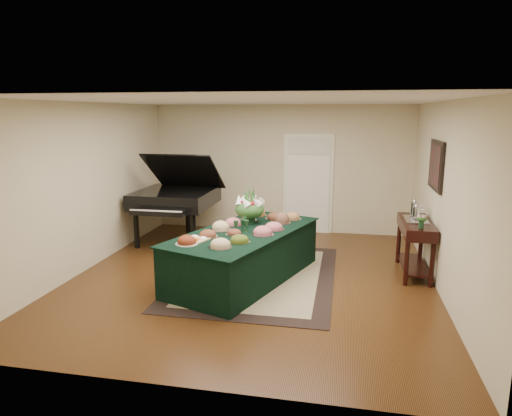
% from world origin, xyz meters
% --- Properties ---
extents(ground, '(6.00, 6.00, 0.00)m').
position_xyz_m(ground, '(0.00, 0.00, 0.00)').
color(ground, black).
rests_on(ground, ground).
extents(area_rug, '(2.39, 3.35, 0.01)m').
position_xyz_m(area_rug, '(0.07, 0.08, 0.01)').
color(area_rug, black).
rests_on(area_rug, ground).
extents(kitchen_doorway, '(1.05, 0.07, 2.10)m').
position_xyz_m(kitchen_doorway, '(0.60, 2.97, 1.02)').
color(kitchen_doorway, white).
rests_on(kitchen_doorway, ground).
extents(buffet_table, '(2.11, 3.00, 0.78)m').
position_xyz_m(buffet_table, '(-0.10, -0.10, 0.39)').
color(buffet_table, black).
rests_on(buffet_table, ground).
extents(food_platters, '(1.55, 2.28, 0.14)m').
position_xyz_m(food_platters, '(-0.06, -0.01, 0.82)').
color(food_platters, silver).
rests_on(food_platters, buffet_table).
extents(cutting_board, '(0.39, 0.39, 0.10)m').
position_xyz_m(cutting_board, '(-0.65, -0.73, 0.81)').
color(cutting_board, tan).
rests_on(cutting_board, buffet_table).
extents(green_goblets, '(0.22, 0.32, 0.18)m').
position_xyz_m(green_goblets, '(-0.13, -0.09, 0.87)').
color(green_goblets, '#15351D').
rests_on(green_goblets, buffet_table).
extents(floral_centerpiece, '(0.49, 0.49, 0.49)m').
position_xyz_m(floral_centerpiece, '(-0.13, 0.41, 1.06)').
color(floral_centerpiece, '#15351D').
rests_on(floral_centerpiece, buffet_table).
extents(grand_piano, '(1.57, 1.76, 1.78)m').
position_xyz_m(grand_piano, '(-1.90, 1.74, 0.90)').
color(grand_piano, black).
rests_on(grand_piano, ground).
extents(wicker_basket, '(0.45, 0.45, 0.28)m').
position_xyz_m(wicker_basket, '(-0.78, 1.34, 0.14)').
color(wicker_basket, olive).
rests_on(wicker_basket, ground).
extents(mahogany_sideboard, '(0.45, 1.28, 0.87)m').
position_xyz_m(mahogany_sideboard, '(2.49, 0.66, 0.67)').
color(mahogany_sideboard, black).
rests_on(mahogany_sideboard, ground).
extents(tea_service, '(0.34, 0.58, 0.30)m').
position_xyz_m(tea_service, '(2.50, 0.83, 0.99)').
color(tea_service, silver).
rests_on(tea_service, mahogany_sideboard).
extents(pink_bouquet, '(0.17, 0.17, 0.21)m').
position_xyz_m(pink_bouquet, '(2.50, 0.20, 1.01)').
color(pink_bouquet, '#15351D').
rests_on(pink_bouquet, mahogany_sideboard).
extents(wall_painting, '(0.05, 0.95, 0.75)m').
position_xyz_m(wall_painting, '(2.72, 0.66, 1.75)').
color(wall_painting, black).
rests_on(wall_painting, ground).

